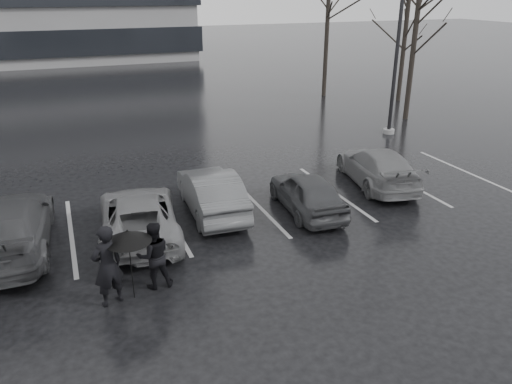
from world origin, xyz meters
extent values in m
plane|color=black|center=(0.00, 0.00, 0.00)|extent=(160.00, 160.00, 0.00)
imported|color=black|center=(1.84, 1.50, 0.61)|extent=(1.71, 3.69, 1.22)
imported|color=#313133|center=(-0.89, 2.51, 0.67)|extent=(1.63, 4.11, 1.33)
imported|color=#4E4E51|center=(-3.21, 1.72, 0.61)|extent=(2.53, 4.62, 1.23)
imported|color=black|center=(-6.45, 2.11, 0.71)|extent=(2.26, 5.00, 1.42)
imported|color=#4E4E51|center=(5.15, 2.65, 0.63)|extent=(2.62, 4.63, 1.26)
imported|color=black|center=(-4.33, -1.27, 0.93)|extent=(0.80, 0.67, 1.87)
imported|color=black|center=(-3.30, -0.96, 0.80)|extent=(0.78, 0.61, 1.60)
cylinder|color=black|center=(-3.85, -1.25, 0.72)|extent=(0.02, 0.02, 1.44)
cone|color=black|center=(-3.85, -1.25, 1.53)|extent=(0.99, 0.99, 0.25)
sphere|color=black|center=(-3.85, -1.25, 1.66)|extent=(0.05, 0.05, 0.05)
cylinder|color=gray|center=(9.48, 7.95, 0.10)|extent=(0.52, 0.52, 0.21)
cylinder|color=black|center=(9.48, 7.95, 4.69)|extent=(0.17, 0.17, 9.38)
cube|color=#9A9A9D|center=(-5.00, 2.50, 0.00)|extent=(0.12, 5.00, 0.00)
cube|color=#9A9A9D|center=(-2.20, 2.50, 0.00)|extent=(0.12, 5.00, 0.00)
cube|color=#9A9A9D|center=(0.60, 2.50, 0.00)|extent=(0.12, 5.00, 0.00)
cube|color=#9A9A9D|center=(3.40, 2.50, 0.00)|extent=(0.12, 5.00, 0.00)
cube|color=#9A9A9D|center=(6.20, 2.50, 0.00)|extent=(0.12, 5.00, 0.00)
cube|color=#9A9A9D|center=(9.00, 2.50, 0.00)|extent=(0.12, 5.00, 0.00)
cylinder|color=black|center=(12.00, 10.00, 4.00)|extent=(0.26, 0.26, 8.00)
cylinder|color=black|center=(14.50, 14.00, 3.50)|extent=(0.26, 0.26, 7.00)
cylinder|color=black|center=(11.00, 17.00, 4.25)|extent=(0.26, 0.26, 8.50)
camera|label=1|loc=(-4.80, -10.95, 6.39)|focal=35.00mm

